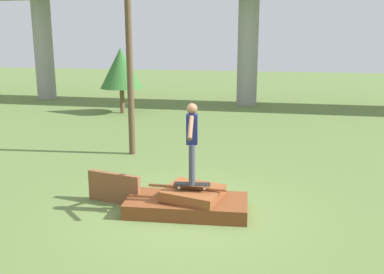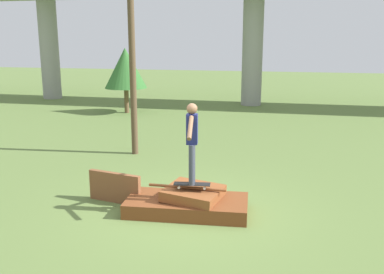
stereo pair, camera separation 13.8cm
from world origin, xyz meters
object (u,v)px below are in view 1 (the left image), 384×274
skater (192,138)px  utility_pole (129,52)px  tree_behind_left (121,68)px  skateboard (192,184)px

skater → utility_pole: size_ratio=0.27×
utility_pole → tree_behind_left: bearing=113.0°
utility_pole → skater: bearing=-56.7°
skateboard → tree_behind_left: bearing=117.1°
skateboard → utility_pole: bearing=123.3°
utility_pole → tree_behind_left: size_ratio=1.94×
skateboard → tree_behind_left: (-5.88, 11.49, 1.53)m
skateboard → skater: bearing=-26.6°
tree_behind_left → skateboard: bearing=-62.9°
utility_pole → tree_behind_left: utility_pole is taller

